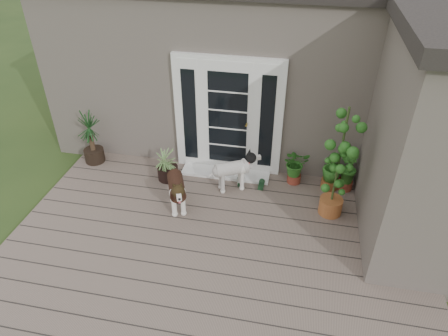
# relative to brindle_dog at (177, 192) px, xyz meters

# --- Properties ---
(deck) EXTENTS (6.20, 4.60, 0.12)m
(deck) POSITION_rel_brindle_dog_xyz_m (0.78, -0.89, -0.39)
(deck) COLOR #6B5B4C
(deck) RESTS_ON ground
(house_main) EXTENTS (7.40, 4.00, 3.10)m
(house_main) POSITION_rel_brindle_dog_xyz_m (0.78, 3.36, 1.10)
(house_main) COLOR #665E54
(house_main) RESTS_ON ground
(house_wing) EXTENTS (1.60, 2.40, 3.10)m
(house_wing) POSITION_rel_brindle_dog_xyz_m (3.68, 0.21, 1.10)
(house_wing) COLOR #665E54
(house_wing) RESTS_ON ground
(door_unit) EXTENTS (1.90, 0.14, 2.15)m
(door_unit) POSITION_rel_brindle_dog_xyz_m (0.58, 1.31, 0.74)
(door_unit) COLOR white
(door_unit) RESTS_ON deck
(door_step) EXTENTS (1.60, 0.40, 0.05)m
(door_step) POSITION_rel_brindle_dog_xyz_m (0.58, 1.11, -0.31)
(door_step) COLOR white
(door_step) RESTS_ON deck
(brindle_dog) EXTENTS (0.63, 0.87, 0.67)m
(brindle_dog) POSITION_rel_brindle_dog_xyz_m (0.00, 0.00, 0.00)
(brindle_dog) COLOR #3C2015
(brindle_dog) RESTS_ON deck
(white_dog) EXTENTS (0.82, 0.63, 0.63)m
(white_dog) POSITION_rel_brindle_dog_xyz_m (0.77, 0.69, -0.02)
(white_dog) COLOR white
(white_dog) RESTS_ON deck
(spider_plant) EXTENTS (0.65, 0.65, 0.66)m
(spider_plant) POSITION_rel_brindle_dog_xyz_m (-0.41, 0.76, -0.00)
(spider_plant) COLOR #749058
(spider_plant) RESTS_ON deck
(yucca) EXTENTS (0.87, 0.87, 1.02)m
(yucca) POSITION_rel_brindle_dog_xyz_m (-1.97, 1.03, 0.18)
(yucca) COLOR black
(yucca) RESTS_ON deck
(herb_a) EXTENTS (0.58, 0.58, 0.58)m
(herb_a) POSITION_rel_brindle_dog_xyz_m (1.82, 1.11, -0.04)
(herb_a) COLOR #164D18
(herb_a) RESTS_ON deck
(herb_b) EXTENTS (0.48, 0.48, 0.54)m
(herb_b) POSITION_rel_brindle_dog_xyz_m (2.69, 1.09, -0.06)
(herb_b) COLOR #1A5B1B
(herb_b) RESTS_ON deck
(herb_c) EXTENTS (0.54, 0.54, 0.61)m
(herb_c) POSITION_rel_brindle_dog_xyz_m (2.44, 1.08, -0.03)
(herb_c) COLOR #1E5217
(herb_c) RESTS_ON deck
(sapling) EXTENTS (0.58, 0.58, 1.95)m
(sapling) POSITION_rel_brindle_dog_xyz_m (2.44, 0.38, 0.64)
(sapling) COLOR #1A5518
(sapling) RESTS_ON deck
(clog_left) EXTENTS (0.16, 0.27, 0.08)m
(clog_left) POSITION_rel_brindle_dog_xyz_m (0.88, 0.88, -0.29)
(clog_left) COLOR #15341A
(clog_left) RESTS_ON deck
(clog_right) EXTENTS (0.13, 0.28, 0.08)m
(clog_right) POSITION_rel_brindle_dog_xyz_m (1.27, 0.86, -0.29)
(clog_right) COLOR #14331A
(clog_right) RESTS_ON deck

